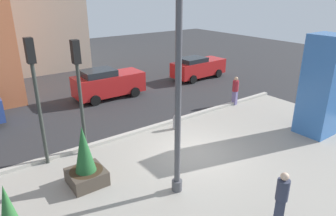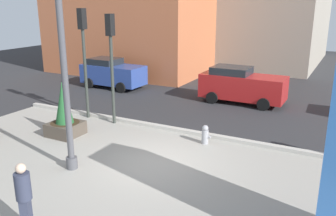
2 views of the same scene
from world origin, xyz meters
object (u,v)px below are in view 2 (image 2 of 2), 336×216
(car_curb_west, at_px, (112,73))
(pedestrian_on_sidewalk, at_px, (24,195))
(lamp_post, at_px, (64,70))
(car_intersection, at_px, (242,85))
(fire_hydrant, at_px, (205,135))
(traffic_light_corner, at_px, (111,51))
(potted_plant_near_left, at_px, (64,115))
(traffic_light_far_side, at_px, (84,47))

(car_curb_west, height_order, pedestrian_on_sidewalk, car_curb_west)
(lamp_post, height_order, car_intersection, lamp_post)
(lamp_post, bearing_deg, fire_hydrant, 52.94)
(car_intersection, bearing_deg, car_curb_west, -178.21)
(fire_hydrant, relative_size, traffic_light_corner, 0.16)
(potted_plant_near_left, distance_m, car_intersection, 9.51)
(pedestrian_on_sidewalk, bearing_deg, fire_hydrant, 77.09)
(car_intersection, bearing_deg, potted_plant_near_left, -120.76)
(potted_plant_near_left, bearing_deg, pedestrian_on_sidewalk, -54.62)
(potted_plant_near_left, relative_size, traffic_light_corner, 0.47)
(car_curb_west, distance_m, car_intersection, 8.28)
(potted_plant_near_left, relative_size, traffic_light_far_side, 0.45)
(pedestrian_on_sidewalk, bearing_deg, car_curb_west, 118.51)
(traffic_light_far_side, height_order, car_curb_west, traffic_light_far_side)
(car_curb_west, height_order, car_intersection, car_intersection)
(fire_hydrant, bearing_deg, car_intersection, 94.66)
(car_curb_west, xyz_separation_m, pedestrian_on_sidewalk, (7.17, -13.21, 0.06))
(potted_plant_near_left, relative_size, car_curb_west, 0.55)
(traffic_light_corner, distance_m, pedestrian_on_sidewalk, 8.32)
(car_curb_west, bearing_deg, traffic_light_corner, -53.39)
(traffic_light_corner, xyz_separation_m, car_intersection, (4.01, 6.00, -2.25))
(lamp_post, distance_m, potted_plant_near_left, 4.05)
(potted_plant_near_left, distance_m, traffic_light_far_side, 3.45)
(traffic_light_corner, bearing_deg, potted_plant_near_left, -111.39)
(lamp_post, bearing_deg, pedestrian_on_sidewalk, -65.32)
(lamp_post, relative_size, pedestrian_on_sidewalk, 3.81)
(traffic_light_corner, bearing_deg, traffic_light_far_side, 175.83)
(traffic_light_far_side, height_order, car_intersection, traffic_light_far_side)
(potted_plant_near_left, bearing_deg, car_intersection, 59.24)
(car_intersection, height_order, pedestrian_on_sidewalk, car_intersection)
(lamp_post, xyz_separation_m, car_curb_west, (-5.76, 10.14, -2.35))
(lamp_post, height_order, potted_plant_near_left, lamp_post)
(fire_hydrant, bearing_deg, pedestrian_on_sidewalk, -102.91)
(potted_plant_near_left, xyz_separation_m, traffic_light_far_side, (-0.73, 2.29, 2.48))
(lamp_post, xyz_separation_m, car_intersection, (2.51, 10.40, -2.31))
(fire_hydrant, relative_size, car_intersection, 0.17)
(traffic_light_far_side, distance_m, traffic_light_corner, 1.59)
(fire_hydrant, height_order, traffic_light_far_side, traffic_light_far_side)
(lamp_post, bearing_deg, potted_plant_near_left, 136.55)
(traffic_light_corner, bearing_deg, car_curb_west, 126.61)
(lamp_post, xyz_separation_m, pedestrian_on_sidewalk, (1.41, -3.07, -2.29))
(car_curb_west, relative_size, car_intersection, 0.92)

